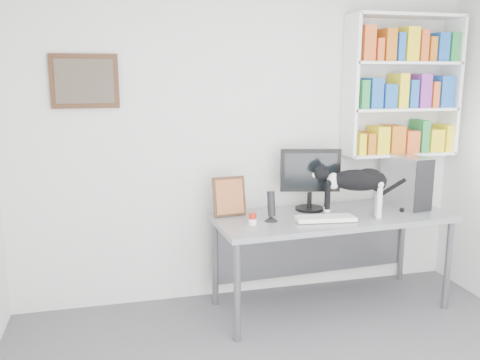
# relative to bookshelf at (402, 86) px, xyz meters

# --- Properties ---
(room) EXTENTS (4.01, 4.01, 2.70)m
(room) POSITION_rel_bookshelf_xyz_m (-1.40, -1.85, -0.50)
(room) COLOR #4E4E53
(room) RESTS_ON ground
(bookshelf) EXTENTS (1.03, 0.28, 1.24)m
(bookshelf) POSITION_rel_bookshelf_xyz_m (0.00, 0.00, 0.00)
(bookshelf) COLOR white
(bookshelf) RESTS_ON room
(wall_art) EXTENTS (0.52, 0.04, 0.42)m
(wall_art) POSITION_rel_bookshelf_xyz_m (-2.70, 0.12, 0.05)
(wall_art) COLOR #432715
(wall_art) RESTS_ON room
(desk) EXTENTS (1.99, 0.87, 0.81)m
(desk) POSITION_rel_bookshelf_xyz_m (-0.77, -0.33, -1.44)
(desk) COLOR gray
(desk) RESTS_ON room
(monitor) EXTENTS (0.55, 0.35, 0.54)m
(monitor) POSITION_rel_bookshelf_xyz_m (-0.90, -0.14, -0.77)
(monitor) COLOR black
(monitor) RESTS_ON desk
(keyboard) EXTENTS (0.49, 0.24, 0.04)m
(keyboard) POSITION_rel_bookshelf_xyz_m (-0.90, -0.48, -1.02)
(keyboard) COLOR white
(keyboard) RESTS_ON desk
(pc_tower) EXTENTS (0.26, 0.48, 0.45)m
(pc_tower) POSITION_rel_bookshelf_xyz_m (-0.04, -0.22, -0.81)
(pc_tower) COLOR #A4A4A9
(pc_tower) RESTS_ON desk
(speaker) EXTENTS (0.13, 0.13, 0.25)m
(speaker) POSITION_rel_bookshelf_xyz_m (-1.32, -0.39, -0.91)
(speaker) COLOR black
(speaker) RESTS_ON desk
(leaning_print) EXTENTS (0.28, 0.13, 0.33)m
(leaning_print) POSITION_rel_bookshelf_xyz_m (-1.61, -0.15, -0.87)
(leaning_print) COLOR #432715
(leaning_print) RESTS_ON desk
(soup_can) EXTENTS (0.08, 0.08, 0.09)m
(soup_can) POSITION_rel_bookshelf_xyz_m (-1.49, -0.44, -0.99)
(soup_can) COLOR #A81C0E
(soup_can) RESTS_ON desk
(cat) EXTENTS (0.68, 0.39, 0.41)m
(cat) POSITION_rel_bookshelf_xyz_m (-0.62, -0.43, -0.83)
(cat) COLOR black
(cat) RESTS_ON desk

